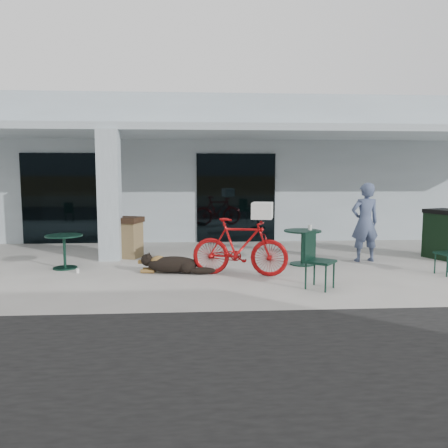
{
  "coord_description": "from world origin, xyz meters",
  "views": [
    {
      "loc": [
        0.57,
        -8.34,
        2.04
      ],
      "look_at": [
        1.17,
        0.98,
        1.0
      ],
      "focal_mm": 35.0,
      "sensor_mm": 36.0,
      "label": 1
    }
  ],
  "objects": [
    {
      "name": "storefront_glass_right",
      "position": [
        1.8,
        4.98,
        1.35
      ],
      "size": [
        2.4,
        0.06,
        2.7
      ],
      "primitive_type": "cube",
      "color": "black",
      "rests_on": "ground"
    },
    {
      "name": "trash_receptacle",
      "position": [
        -1.1,
        2.54,
        0.51
      ],
      "size": [
        0.76,
        0.76,
        1.01
      ],
      "primitive_type": null,
      "rotation": [
        0.0,
        0.0,
        -0.34
      ],
      "color": "brown",
      "rests_on": "ground"
    },
    {
      "name": "storefront_glass_left",
      "position": [
        -3.2,
        4.98,
        1.35
      ],
      "size": [
        2.8,
        0.06,
        2.7
      ],
      "primitive_type": "cube",
      "color": "black",
      "rests_on": "ground"
    },
    {
      "name": "cup_on_table",
      "position": [
        3.18,
        1.42,
        0.86
      ],
      "size": [
        0.11,
        0.11,
        0.12
      ],
      "primitive_type": "cylinder",
      "rotation": [
        0.0,
        0.0,
        -0.41
      ],
      "color": "white",
      "rests_on": "cafe_table_far"
    },
    {
      "name": "dog",
      "position": [
        0.08,
        0.7,
        0.2
      ],
      "size": [
        1.27,
        0.59,
        0.41
      ],
      "primitive_type": null,
      "rotation": [
        0.0,
        0.0,
        -0.15
      ],
      "color": "black",
      "rests_on": "ground"
    },
    {
      "name": "cafe_table_near",
      "position": [
        -2.32,
        1.31,
        0.37
      ],
      "size": [
        0.99,
        0.99,
        0.75
      ],
      "primitive_type": null,
      "rotation": [
        0.0,
        0.0,
        0.29
      ],
      "color": "#123428",
      "rests_on": "ground"
    },
    {
      "name": "overhang",
      "position": [
        0.0,
        3.6,
        3.21
      ],
      "size": [
        22.0,
        2.8,
        0.18
      ],
      "primitive_type": "cube",
      "color": "silver",
      "rests_on": "column"
    },
    {
      "name": "ground",
      "position": [
        0.0,
        0.0,
        0.0
      ],
      "size": [
        80.0,
        80.0,
        0.0
      ],
      "primitive_type": "plane",
      "color": "#B8B4AD",
      "rests_on": "ground"
    },
    {
      "name": "laundry_basket",
      "position": [
        1.9,
        0.3,
        1.34
      ],
      "size": [
        0.51,
        0.62,
        0.32
      ],
      "primitive_type": "cube",
      "rotation": [
        0.0,
        0.0,
        1.34
      ],
      "color": "white",
      "rests_on": "bicycle"
    },
    {
      "name": "cafe_table_far",
      "position": [
        3.0,
        1.39,
        0.4
      ],
      "size": [
        1.12,
        1.12,
        0.8
      ],
      "primitive_type": null,
      "rotation": [
        0.0,
        0.0,
        -0.41
      ],
      "color": "#123428",
      "rests_on": "ground"
    },
    {
      "name": "cup_near_dog",
      "position": [
        -1.93,
        0.85,
        0.04
      ],
      "size": [
        0.08,
        0.08,
        0.09
      ],
      "primitive_type": "cylinder",
      "rotation": [
        0.0,
        0.0,
        -0.05
      ],
      "color": "white",
      "rests_on": "ground"
    },
    {
      "name": "cafe_chair_far_a",
      "position": [
        2.8,
        -0.74,
        0.52
      ],
      "size": [
        0.69,
        0.68,
        1.03
      ],
      "primitive_type": null,
      "rotation": [
        0.0,
        0.0,
        0.89
      ],
      "color": "#123428",
      "rests_on": "ground"
    },
    {
      "name": "cafe_chair_far_b",
      "position": [
        5.75,
        0.18,
        0.46
      ],
      "size": [
        0.53,
        0.5,
        0.92
      ],
      "primitive_type": null,
      "rotation": [
        0.0,
        0.0,
        -1.37
      ],
      "color": "#123428",
      "rests_on": "ground"
    },
    {
      "name": "building",
      "position": [
        0.0,
        8.5,
        2.25
      ],
      "size": [
        22.0,
        7.0,
        4.5
      ],
      "primitive_type": "cube",
      "color": "silver",
      "rests_on": "ground"
    },
    {
      "name": "bicycle",
      "position": [
        1.46,
        0.4,
        0.59
      ],
      "size": [
        2.04,
        1.0,
        1.18
      ],
      "primitive_type": "imported",
      "rotation": [
        0.0,
        0.0,
        1.34
      ],
      "color": "#AB0D0F",
      "rests_on": "ground"
    },
    {
      "name": "person",
      "position": [
        4.57,
        1.69,
        0.94
      ],
      "size": [
        0.72,
        0.51,
        1.87
      ],
      "primitive_type": "imported",
      "rotation": [
        0.0,
        0.0,
        3.24
      ],
      "color": "#435172",
      "rests_on": "ground"
    },
    {
      "name": "column",
      "position": [
        -1.5,
        2.3,
        1.56
      ],
      "size": [
        0.5,
        0.5,
        3.12
      ],
      "primitive_type": "cube",
      "color": "silver",
      "rests_on": "ground"
    },
    {
      "name": "wheeled_bin",
      "position": [
        6.74,
        1.89,
        0.61
      ],
      "size": [
        1.05,
        1.16,
        1.21
      ],
      "primitive_type": null,
      "rotation": [
        0.0,
        0.0,
        0.38
      ],
      "color": "black",
      "rests_on": "ground"
    }
  ]
}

